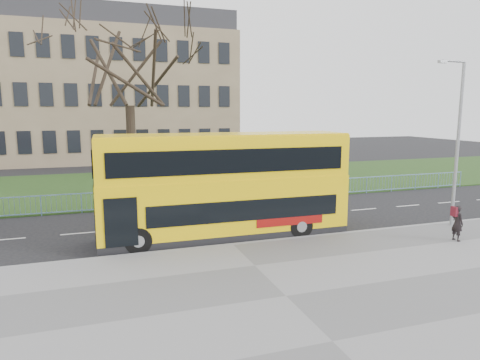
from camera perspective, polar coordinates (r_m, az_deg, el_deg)
name	(u,v)px	position (r m, az deg, el deg)	size (l,w,h in m)	color
ground	(222,236)	(19.02, -2.40, -7.52)	(120.00, 120.00, 0.00)	black
pavement	(286,298)	(13.04, 6.14, -15.35)	(80.00, 10.50, 0.12)	slate
kerb	(233,245)	(17.58, -0.98, -8.69)	(80.00, 0.20, 0.14)	gray
grass_verge	(170,184)	(32.66, -9.36, -0.49)	(80.00, 15.40, 0.08)	#203B15
guard_railing	(191,196)	(25.11, -6.58, -2.16)	(40.00, 0.12, 1.10)	#6C95C0
bare_tree	(129,87)	(27.62, -14.56, 11.86)	(9.53, 9.53, 13.61)	black
civic_building	(95,97)	(52.53, -18.73, 10.39)	(30.00, 15.00, 14.00)	#7C684F
yellow_bus	(225,183)	(18.39, -2.04, -0.44)	(10.67, 2.68, 4.46)	yellow
pedestrian	(457,223)	(19.97, 26.98, -5.14)	(0.55, 0.36, 1.49)	black
street_lamp	(457,138)	(22.01, 26.93, 5.07)	(1.60, 0.28, 7.55)	gray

